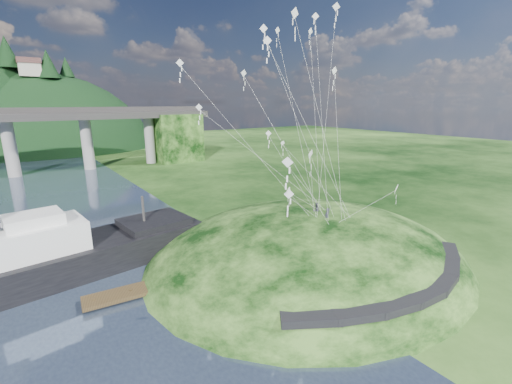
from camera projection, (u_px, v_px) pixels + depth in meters
ground at (259, 287)px, 30.83m from camera, size 320.00×320.00×0.00m
grass_hill at (307, 269)px, 37.29m from camera, size 36.00×32.00×13.00m
footpath at (408, 287)px, 26.85m from camera, size 22.29×5.84×0.83m
work_barge at (75, 251)px, 33.22m from camera, size 25.20×9.34×8.61m
wooden_dock at (164, 283)px, 30.68m from camera, size 13.53×3.39×0.96m
kite_flyers at (321, 205)px, 35.36m from camera, size 1.45×2.79×1.96m
kite_swarm at (290, 86)px, 33.87m from camera, size 19.20×16.91×20.93m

